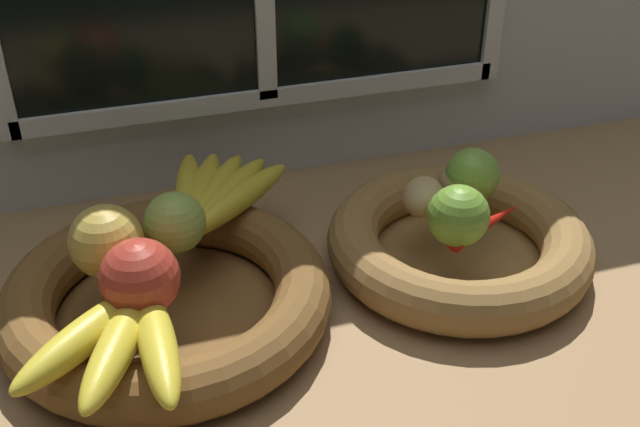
{
  "coord_description": "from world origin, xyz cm",
  "views": [
    {
      "loc": [
        -21.46,
        -63.8,
        53.34
      ],
      "look_at": [
        -1.01,
        1.45,
        9.94
      ],
      "focal_mm": 43.46,
      "sensor_mm": 36.0,
      "label": 1
    }
  ],
  "objects_px": {
    "fruit_bowl_left": "(167,297)",
    "apple_red_front": "(140,278)",
    "potato_back": "(461,183)",
    "apple_green_back": "(175,223)",
    "lime_far": "(472,175)",
    "fruit_bowl_right": "(458,243)",
    "chili_pepper": "(488,223)",
    "banana_bunch_back": "(213,196)",
    "banana_bunch_front": "(121,339)",
    "potato_oblong": "(423,197)",
    "apple_golden_left": "(106,241)",
    "lime_near": "(458,216)"
  },
  "relations": [
    {
      "from": "fruit_bowl_left",
      "to": "chili_pepper",
      "type": "xyz_separation_m",
      "value": [
        0.35,
        -0.03,
        0.04
      ]
    },
    {
      "from": "apple_red_front",
      "to": "banana_bunch_back",
      "type": "distance_m",
      "value": 0.19
    },
    {
      "from": "apple_golden_left",
      "to": "lime_near",
      "type": "bearing_deg",
      "value": -8.95
    },
    {
      "from": "apple_golden_left",
      "to": "fruit_bowl_left",
      "type": "bearing_deg",
      "value": -19.66
    },
    {
      "from": "potato_back",
      "to": "apple_green_back",
      "type": "bearing_deg",
      "value": -179.29
    },
    {
      "from": "apple_golden_left",
      "to": "potato_oblong",
      "type": "bearing_deg",
      "value": 1.58
    },
    {
      "from": "fruit_bowl_left",
      "to": "apple_golden_left",
      "type": "relative_size",
      "value": 4.58
    },
    {
      "from": "apple_golden_left",
      "to": "potato_back",
      "type": "relative_size",
      "value": 1.19
    },
    {
      "from": "potato_oblong",
      "to": "lime_far",
      "type": "relative_size",
      "value": 0.97
    },
    {
      "from": "apple_golden_left",
      "to": "chili_pepper",
      "type": "bearing_deg",
      "value": -6.92
    },
    {
      "from": "fruit_bowl_left",
      "to": "apple_red_front",
      "type": "height_order",
      "value": "apple_red_front"
    },
    {
      "from": "fruit_bowl_left",
      "to": "apple_red_front",
      "type": "xyz_separation_m",
      "value": [
        -0.03,
        -0.05,
        0.07
      ]
    },
    {
      "from": "fruit_bowl_left",
      "to": "banana_bunch_back",
      "type": "distance_m",
      "value": 0.14
    },
    {
      "from": "apple_green_back",
      "to": "chili_pepper",
      "type": "xyz_separation_m",
      "value": [
        0.33,
        -0.07,
        -0.02
      ]
    },
    {
      "from": "lime_near",
      "to": "potato_oblong",
      "type": "bearing_deg",
      "value": 98.65
    },
    {
      "from": "banana_bunch_front",
      "to": "apple_green_back",
      "type": "bearing_deg",
      "value": 64.47
    },
    {
      "from": "apple_red_front",
      "to": "potato_oblong",
      "type": "relative_size",
      "value": 1.23
    },
    {
      "from": "apple_golden_left",
      "to": "potato_back",
      "type": "distance_m",
      "value": 0.41
    },
    {
      "from": "apple_red_front",
      "to": "potato_oblong",
      "type": "xyz_separation_m",
      "value": [
        0.32,
        0.08,
        -0.02
      ]
    },
    {
      "from": "apple_red_front",
      "to": "potato_back",
      "type": "height_order",
      "value": "apple_red_front"
    },
    {
      "from": "banana_bunch_back",
      "to": "banana_bunch_front",
      "type": "bearing_deg",
      "value": -119.3
    },
    {
      "from": "fruit_bowl_left",
      "to": "banana_bunch_front",
      "type": "relative_size",
      "value": 1.94
    },
    {
      "from": "potato_back",
      "to": "lime_near",
      "type": "height_order",
      "value": "lime_near"
    },
    {
      "from": "apple_golden_left",
      "to": "banana_bunch_front",
      "type": "relative_size",
      "value": 0.42
    },
    {
      "from": "fruit_bowl_right",
      "to": "apple_golden_left",
      "type": "xyz_separation_m",
      "value": [
        -0.38,
        0.02,
        0.07
      ]
    },
    {
      "from": "potato_oblong",
      "to": "chili_pepper",
      "type": "distance_m",
      "value": 0.08
    },
    {
      "from": "lime_far",
      "to": "chili_pepper",
      "type": "relative_size",
      "value": 0.55
    },
    {
      "from": "potato_back",
      "to": "chili_pepper",
      "type": "distance_m",
      "value": 0.07
    },
    {
      "from": "apple_red_front",
      "to": "lime_far",
      "type": "xyz_separation_m",
      "value": [
        0.39,
        0.09,
        -0.01
      ]
    },
    {
      "from": "fruit_bowl_right",
      "to": "apple_green_back",
      "type": "xyz_separation_m",
      "value": [
        -0.31,
        0.04,
        0.06
      ]
    },
    {
      "from": "fruit_bowl_right",
      "to": "apple_red_front",
      "type": "height_order",
      "value": "apple_red_front"
    },
    {
      "from": "lime_far",
      "to": "potato_back",
      "type": "bearing_deg",
      "value": 152.74
    },
    {
      "from": "fruit_bowl_right",
      "to": "potato_oblong",
      "type": "relative_size",
      "value": 4.92
    },
    {
      "from": "apple_golden_left",
      "to": "potato_oblong",
      "type": "xyz_separation_m",
      "value": [
        0.35,
        0.01,
        -0.02
      ]
    },
    {
      "from": "lime_far",
      "to": "apple_red_front",
      "type": "bearing_deg",
      "value": -166.71
    },
    {
      "from": "apple_red_front",
      "to": "chili_pepper",
      "type": "bearing_deg",
      "value": 3.51
    },
    {
      "from": "apple_red_front",
      "to": "potato_back",
      "type": "relative_size",
      "value": 1.2
    },
    {
      "from": "fruit_bowl_left",
      "to": "fruit_bowl_right",
      "type": "bearing_deg",
      "value": 0.0
    },
    {
      "from": "banana_bunch_back",
      "to": "lime_near",
      "type": "bearing_deg",
      "value": -32.4
    },
    {
      "from": "potato_back",
      "to": "potato_oblong",
      "type": "relative_size",
      "value": 1.03
    },
    {
      "from": "apple_green_back",
      "to": "banana_bunch_back",
      "type": "height_order",
      "value": "apple_green_back"
    },
    {
      "from": "banana_bunch_front",
      "to": "apple_golden_left",
      "type": "bearing_deg",
      "value": 89.99
    },
    {
      "from": "banana_bunch_front",
      "to": "potato_back",
      "type": "height_order",
      "value": "potato_back"
    },
    {
      "from": "apple_red_front",
      "to": "banana_bunch_back",
      "type": "bearing_deg",
      "value": 59.15
    },
    {
      "from": "potato_back",
      "to": "lime_far",
      "type": "xyz_separation_m",
      "value": [
        0.01,
        -0.01,
        0.01
      ]
    },
    {
      "from": "potato_back",
      "to": "apple_red_front",
      "type": "bearing_deg",
      "value": -165.63
    },
    {
      "from": "fruit_bowl_left",
      "to": "apple_green_back",
      "type": "height_order",
      "value": "apple_green_back"
    },
    {
      "from": "potato_oblong",
      "to": "lime_near",
      "type": "relative_size",
      "value": 0.92
    },
    {
      "from": "lime_near",
      "to": "lime_far",
      "type": "distance_m",
      "value": 0.09
    },
    {
      "from": "apple_red_front",
      "to": "apple_golden_left",
      "type": "relative_size",
      "value": 1.01
    }
  ]
}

